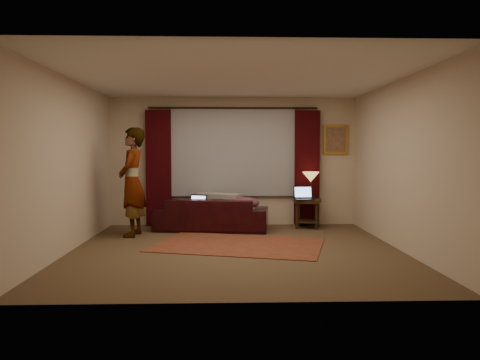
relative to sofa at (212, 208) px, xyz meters
name	(u,v)px	position (x,y,z in m)	size (l,w,h in m)	color
floor	(236,250)	(0.42, -1.85, -0.44)	(5.00, 5.00, 0.01)	brown
ceiling	(236,78)	(0.42, -1.85, 2.17)	(5.00, 5.00, 0.02)	silver
wall_back	(233,162)	(0.42, 0.65, 0.87)	(5.00, 0.02, 2.60)	beige
wall_front	(242,172)	(0.42, -4.35, 0.87)	(5.00, 0.02, 2.60)	beige
wall_left	(69,165)	(-2.08, -1.85, 0.87)	(0.02, 5.00, 2.60)	beige
wall_right	(399,165)	(2.92, -1.85, 0.87)	(0.02, 5.00, 2.60)	beige
sheer_curtain	(233,152)	(0.42, 0.59, 1.07)	(2.50, 0.05, 1.80)	#9D9DA5
drape_left	(159,168)	(-1.08, 0.54, 0.75)	(0.50, 0.14, 2.30)	black
drape_right	(307,168)	(1.92, 0.54, 0.75)	(0.50, 0.14, 2.30)	black
curtain_rod	(233,108)	(0.42, 0.54, 1.95)	(0.04, 0.04, 3.40)	black
picture_frame	(336,140)	(2.52, 0.62, 1.32)	(0.50, 0.04, 0.60)	gold
sofa	(212,208)	(0.00, 0.00, 0.00)	(2.14, 0.93, 0.86)	black
throw_blanket	(218,184)	(0.13, 0.15, 0.44)	(0.90, 0.36, 0.11)	#989691
clothing_pile	(246,203)	(0.65, -0.25, 0.11)	(0.50, 0.39, 0.21)	brown
laptop_sofa	(195,202)	(-0.30, -0.13, 0.12)	(0.34, 0.37, 0.24)	black
area_rug	(239,245)	(0.48, -1.46, -0.43)	(2.62, 1.75, 0.01)	brown
end_table	(308,214)	(1.89, 0.20, -0.15)	(0.49, 0.49, 0.57)	black
tiffany_lamp	(311,185)	(1.96, 0.28, 0.40)	(0.34, 0.34, 0.54)	#A68F4C
laptop_table	(304,193)	(1.80, 0.09, 0.27)	(0.37, 0.40, 0.27)	black
person	(132,182)	(-1.38, -0.60, 0.53)	(0.57, 0.57, 1.93)	#989691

